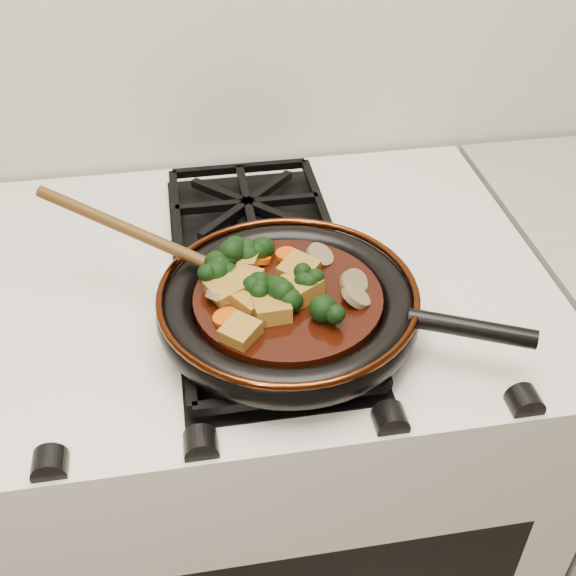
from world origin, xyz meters
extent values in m
cube|color=beige|center=(0.00, 1.69, 0.45)|extent=(0.76, 0.60, 0.90)
cylinder|color=black|center=(0.02, 1.57, 0.93)|extent=(0.28, 0.28, 0.01)
torus|color=black|center=(0.02, 1.57, 0.94)|extent=(0.31, 0.31, 0.04)
torus|color=#441A09|center=(0.02, 1.57, 0.96)|extent=(0.31, 0.31, 0.01)
cylinder|color=black|center=(0.21, 1.48, 0.96)|extent=(0.14, 0.08, 0.02)
cylinder|color=black|center=(0.02, 1.57, 0.95)|extent=(0.22, 0.22, 0.02)
cube|color=olive|center=(-0.05, 1.51, 0.97)|extent=(0.05, 0.05, 0.02)
cube|color=olive|center=(-0.03, 1.59, 0.97)|extent=(0.05, 0.05, 0.03)
cube|color=olive|center=(-0.05, 1.58, 0.97)|extent=(0.06, 0.06, 0.03)
cube|color=olive|center=(-0.01, 1.54, 0.97)|extent=(0.04, 0.04, 0.03)
cube|color=olive|center=(-0.03, 1.56, 0.97)|extent=(0.05, 0.05, 0.02)
cube|color=olive|center=(0.03, 1.60, 0.97)|extent=(0.06, 0.06, 0.03)
cube|color=olive|center=(0.02, 1.57, 0.97)|extent=(0.03, 0.04, 0.02)
cube|color=olive|center=(0.03, 1.57, 0.97)|extent=(0.06, 0.06, 0.03)
cube|color=olive|center=(-0.03, 1.64, 0.97)|extent=(0.05, 0.05, 0.03)
cube|color=olive|center=(-0.01, 1.55, 0.97)|extent=(0.04, 0.05, 0.02)
cylinder|color=#C04005|center=(0.00, 1.65, 0.96)|extent=(0.03, 0.03, 0.02)
cylinder|color=#C04005|center=(-0.06, 1.54, 0.96)|extent=(0.03, 0.03, 0.01)
cylinder|color=#C04005|center=(-0.05, 1.63, 0.96)|extent=(0.03, 0.03, 0.02)
cylinder|color=#C04005|center=(-0.01, 1.64, 0.96)|extent=(0.03, 0.03, 0.02)
cylinder|color=#C04005|center=(0.03, 1.64, 0.96)|extent=(0.03, 0.03, 0.01)
cylinder|color=brown|center=(0.07, 1.63, 0.97)|extent=(0.05, 0.05, 0.02)
cylinder|color=brown|center=(-0.05, 1.61, 0.97)|extent=(0.04, 0.03, 0.03)
cylinder|color=brown|center=(-0.06, 1.57, 0.97)|extent=(0.05, 0.05, 0.03)
cylinder|color=brown|center=(0.09, 1.55, 0.97)|extent=(0.04, 0.04, 0.03)
cylinder|color=brown|center=(0.10, 1.57, 0.97)|extent=(0.04, 0.04, 0.03)
ellipsoid|color=#4B2F10|center=(-0.05, 1.62, 0.96)|extent=(0.07, 0.06, 0.02)
cylinder|color=#4B2F10|center=(-0.16, 1.68, 1.00)|extent=(0.02, 0.02, 0.26)
camera|label=1|loc=(-0.09, 0.93, 1.49)|focal=45.00mm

